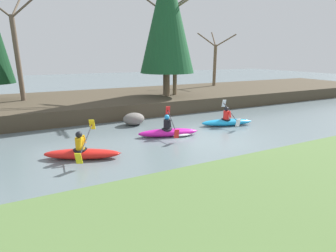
{
  "coord_description": "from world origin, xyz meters",
  "views": [
    {
      "loc": [
        -6.36,
        -9.05,
        3.59
      ],
      "look_at": [
        -1.53,
        0.95,
        0.55
      ],
      "focal_mm": 28.0,
      "sensor_mm": 36.0,
      "label": 1
    }
  ],
  "objects_px": {
    "kayaker_lead": "(227,121)",
    "kayaker_middle": "(171,132)",
    "kayaker_trailing": "(83,153)",
    "boulder_midstream": "(134,119)"
  },
  "relations": [
    {
      "from": "kayaker_lead",
      "to": "boulder_midstream",
      "type": "xyz_separation_m",
      "value": [
        -4.35,
        2.24,
        0.1
      ]
    },
    {
      "from": "kayaker_middle",
      "to": "boulder_midstream",
      "type": "bearing_deg",
      "value": 123.17
    },
    {
      "from": "kayaker_middle",
      "to": "kayaker_trailing",
      "type": "height_order",
      "value": "same"
    },
    {
      "from": "kayaker_lead",
      "to": "kayaker_trailing",
      "type": "relative_size",
      "value": 1.02
    },
    {
      "from": "kayaker_lead",
      "to": "kayaker_middle",
      "type": "distance_m",
      "value": 3.5
    },
    {
      "from": "kayaker_lead",
      "to": "kayaker_middle",
      "type": "xyz_separation_m",
      "value": [
        -3.48,
        -0.36,
        -0.02
      ]
    },
    {
      "from": "kayaker_trailing",
      "to": "boulder_midstream",
      "type": "xyz_separation_m",
      "value": [
        3.13,
        3.63,
        0.1
      ]
    },
    {
      "from": "boulder_midstream",
      "to": "kayaker_trailing",
      "type": "bearing_deg",
      "value": -130.77
    },
    {
      "from": "kayaker_lead",
      "to": "kayaker_middle",
      "type": "relative_size",
      "value": 1.0
    },
    {
      "from": "kayaker_lead",
      "to": "kayaker_trailing",
      "type": "xyz_separation_m",
      "value": [
        -7.48,
        -1.39,
        0.0
      ]
    }
  ]
}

